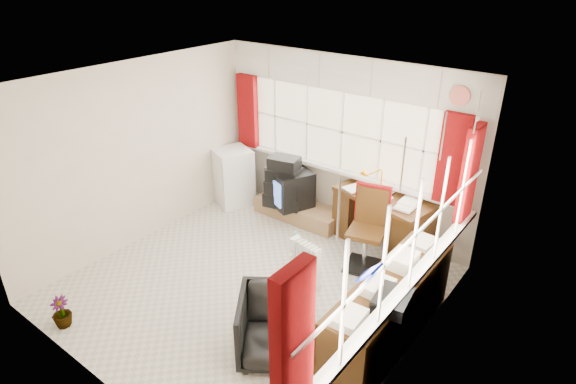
{
  "coord_description": "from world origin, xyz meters",
  "views": [
    {
      "loc": [
        3.29,
        -3.55,
        3.66
      ],
      "look_at": [
        0.14,
        0.55,
        1.11
      ],
      "focal_mm": 30.0,
      "sensor_mm": 36.0,
      "label": 1
    }
  ],
  "objects_px": {
    "desk": "(382,218)",
    "mini_fridge": "(233,177)",
    "task_chair": "(369,225)",
    "credenza": "(390,308)",
    "tv_bench": "(299,211)",
    "desk_lamp": "(382,176)",
    "office_chair": "(277,326)",
    "crt_tv": "(290,187)",
    "radiator": "(307,268)"
  },
  "relations": [
    {
      "from": "office_chair",
      "to": "crt_tv",
      "type": "xyz_separation_m",
      "value": [
        -1.62,
        2.33,
        0.18
      ]
    },
    {
      "from": "desk",
      "to": "desk_lamp",
      "type": "relative_size",
      "value": 3.81
    },
    {
      "from": "office_chair",
      "to": "mini_fridge",
      "type": "bearing_deg",
      "value": 104.87
    },
    {
      "from": "radiator",
      "to": "credenza",
      "type": "bearing_deg",
      "value": -10.72
    },
    {
      "from": "task_chair",
      "to": "desk",
      "type": "bearing_deg",
      "value": 97.0
    },
    {
      "from": "office_chair",
      "to": "tv_bench",
      "type": "distance_m",
      "value": 2.85
    },
    {
      "from": "desk_lamp",
      "to": "radiator",
      "type": "relative_size",
      "value": 0.65
    },
    {
      "from": "desk_lamp",
      "to": "radiator",
      "type": "xyz_separation_m",
      "value": [
        -0.23,
        -1.38,
        -0.8
      ]
    },
    {
      "from": "tv_bench",
      "to": "crt_tv",
      "type": "bearing_deg",
      "value": -146.59
    },
    {
      "from": "desk_lamp",
      "to": "tv_bench",
      "type": "height_order",
      "value": "desk_lamp"
    },
    {
      "from": "tv_bench",
      "to": "radiator",
      "type": "bearing_deg",
      "value": -50.48
    },
    {
      "from": "task_chair",
      "to": "credenza",
      "type": "xyz_separation_m",
      "value": [
        0.85,
        -1.09,
        -0.19
      ]
    },
    {
      "from": "task_chair",
      "to": "radiator",
      "type": "relative_size",
      "value": 1.89
    },
    {
      "from": "radiator",
      "to": "crt_tv",
      "type": "bearing_deg",
      "value": 134.36
    },
    {
      "from": "desk_lamp",
      "to": "crt_tv",
      "type": "height_order",
      "value": "desk_lamp"
    },
    {
      "from": "desk_lamp",
      "to": "mini_fridge",
      "type": "distance_m",
      "value": 2.54
    },
    {
      "from": "desk_lamp",
      "to": "mini_fridge",
      "type": "height_order",
      "value": "desk_lamp"
    },
    {
      "from": "desk",
      "to": "mini_fridge",
      "type": "xyz_separation_m",
      "value": [
        -2.52,
        -0.3,
        0.03
      ]
    },
    {
      "from": "task_chair",
      "to": "tv_bench",
      "type": "distance_m",
      "value": 1.56
    },
    {
      "from": "credenza",
      "to": "crt_tv",
      "type": "xyz_separation_m",
      "value": [
        -2.4,
        1.44,
        0.13
      ]
    },
    {
      "from": "task_chair",
      "to": "desk_lamp",
      "type": "bearing_deg",
      "value": 104.57
    },
    {
      "from": "office_chair",
      "to": "task_chair",
      "type": "bearing_deg",
      "value": 56.47
    },
    {
      "from": "desk_lamp",
      "to": "tv_bench",
      "type": "bearing_deg",
      "value": -176.22
    },
    {
      "from": "task_chair",
      "to": "crt_tv",
      "type": "distance_m",
      "value": 1.59
    },
    {
      "from": "task_chair",
      "to": "office_chair",
      "type": "bearing_deg",
      "value": -87.92
    },
    {
      "from": "desk_lamp",
      "to": "tv_bench",
      "type": "distance_m",
      "value": 1.58
    },
    {
      "from": "desk",
      "to": "task_chair",
      "type": "relative_size",
      "value": 1.31
    },
    {
      "from": "desk_lamp",
      "to": "crt_tv",
      "type": "bearing_deg",
      "value": -173.35
    },
    {
      "from": "task_chair",
      "to": "mini_fridge",
      "type": "height_order",
      "value": "task_chair"
    },
    {
      "from": "radiator",
      "to": "credenza",
      "type": "height_order",
      "value": "credenza"
    },
    {
      "from": "tv_bench",
      "to": "task_chair",
      "type": "bearing_deg",
      "value": -16.94
    },
    {
      "from": "tv_bench",
      "to": "crt_tv",
      "type": "xyz_separation_m",
      "value": [
        -0.12,
        -0.08,
        0.4
      ]
    },
    {
      "from": "office_chair",
      "to": "radiator",
      "type": "bearing_deg",
      "value": 75.48
    },
    {
      "from": "tv_bench",
      "to": "desk_lamp",
      "type": "bearing_deg",
      "value": 3.78
    },
    {
      "from": "desk_lamp",
      "to": "credenza",
      "type": "bearing_deg",
      "value": -58.36
    },
    {
      "from": "desk",
      "to": "credenza",
      "type": "height_order",
      "value": "credenza"
    },
    {
      "from": "radiator",
      "to": "office_chair",
      "type": "bearing_deg",
      "value": -68.91
    },
    {
      "from": "task_chair",
      "to": "tv_bench",
      "type": "relative_size",
      "value": 0.78
    },
    {
      "from": "mini_fridge",
      "to": "desk_lamp",
      "type": "bearing_deg",
      "value": 7.02
    },
    {
      "from": "mini_fridge",
      "to": "desk",
      "type": "bearing_deg",
      "value": 6.71
    },
    {
      "from": "radiator",
      "to": "credenza",
      "type": "relative_size",
      "value": 0.29
    },
    {
      "from": "tv_bench",
      "to": "mini_fridge",
      "type": "distance_m",
      "value": 1.23
    },
    {
      "from": "office_chair",
      "to": "crt_tv",
      "type": "distance_m",
      "value": 2.84
    },
    {
      "from": "office_chair",
      "to": "desk_lamp",
      "type": "bearing_deg",
      "value": 59.12
    },
    {
      "from": "mini_fridge",
      "to": "office_chair",
      "type": "bearing_deg",
      "value": -39.52
    },
    {
      "from": "credenza",
      "to": "mini_fridge",
      "type": "relative_size",
      "value": 2.17
    },
    {
      "from": "tv_bench",
      "to": "mini_fridge",
      "type": "height_order",
      "value": "mini_fridge"
    },
    {
      "from": "desk_lamp",
      "to": "mini_fridge",
      "type": "xyz_separation_m",
      "value": [
        -2.45,
        -0.3,
        -0.57
      ]
    },
    {
      "from": "desk",
      "to": "radiator",
      "type": "bearing_deg",
      "value": -102.25
    },
    {
      "from": "credenza",
      "to": "mini_fridge",
      "type": "bearing_deg",
      "value": 159.26
    }
  ]
}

